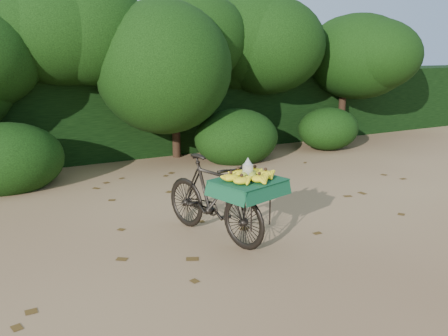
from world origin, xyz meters
TOP-DOWN VIEW (x-y plane):
  - ground at (0.00, 0.00)m, footprint 80.00×80.00m
  - vendor_bicycle at (-0.86, 0.66)m, footprint 1.09×1.88m
  - hedge_backdrop at (0.00, 6.30)m, footprint 26.00×1.80m
  - tree_row at (-0.65, 5.50)m, footprint 14.50×2.00m
  - bush_clumps at (0.50, 4.30)m, footprint 8.80×1.70m
  - leaf_litter at (0.00, 0.65)m, footprint 7.00×7.30m

SIDE VIEW (x-z plane):
  - ground at x=0.00m, z-range 0.00..0.00m
  - leaf_litter at x=0.00m, z-range 0.00..0.01m
  - bush_clumps at x=0.50m, z-range 0.00..0.90m
  - vendor_bicycle at x=-0.86m, z-range 0.01..1.07m
  - hedge_backdrop at x=0.00m, z-range 0.00..1.80m
  - tree_row at x=-0.65m, z-range 0.00..4.00m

